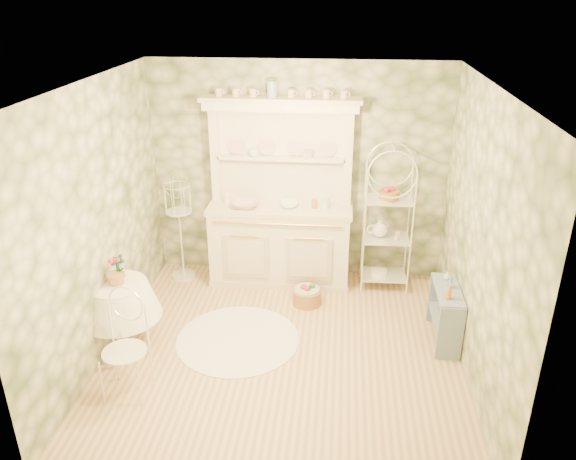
# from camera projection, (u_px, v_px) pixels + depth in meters

# --- Properties ---
(floor) EXTENTS (3.60, 3.60, 0.00)m
(floor) POSITION_uv_depth(u_px,v_px,m) (283.00, 351.00, 5.80)
(floor) COLOR #D2AE80
(floor) RESTS_ON ground
(ceiling) EXTENTS (3.60, 3.60, 0.00)m
(ceiling) POSITION_uv_depth(u_px,v_px,m) (282.00, 85.00, 4.70)
(ceiling) COLOR white
(ceiling) RESTS_ON floor
(wall_left) EXTENTS (3.60, 3.60, 0.00)m
(wall_left) POSITION_uv_depth(u_px,v_px,m) (98.00, 225.00, 5.41)
(wall_left) COLOR beige
(wall_left) RESTS_ON floor
(wall_right) EXTENTS (3.60, 3.60, 0.00)m
(wall_right) POSITION_uv_depth(u_px,v_px,m) (480.00, 240.00, 5.09)
(wall_right) COLOR beige
(wall_right) RESTS_ON floor
(wall_back) EXTENTS (3.60, 3.60, 0.00)m
(wall_back) POSITION_uv_depth(u_px,v_px,m) (298.00, 173.00, 6.89)
(wall_back) COLOR beige
(wall_back) RESTS_ON floor
(wall_front) EXTENTS (3.60, 3.60, 0.00)m
(wall_front) POSITION_uv_depth(u_px,v_px,m) (253.00, 345.00, 3.61)
(wall_front) COLOR beige
(wall_front) RESTS_ON floor
(kitchen_dresser) EXTENTS (1.87, 0.61, 2.29)m
(kitchen_dresser) POSITION_uv_depth(u_px,v_px,m) (280.00, 196.00, 6.73)
(kitchen_dresser) COLOR white
(kitchen_dresser) RESTS_ON floor
(bakers_rack) EXTENTS (0.57, 0.41, 1.81)m
(bakers_rack) POSITION_uv_depth(u_px,v_px,m) (387.00, 219.00, 6.70)
(bakers_rack) COLOR white
(bakers_rack) RESTS_ON floor
(side_shelf) EXTENTS (0.31, 0.71, 0.59)m
(side_shelf) POSITION_uv_depth(u_px,v_px,m) (445.00, 316.00, 5.87)
(side_shelf) COLOR #798DA9
(side_shelf) RESTS_ON floor
(round_table) EXTENTS (0.82, 0.82, 0.71)m
(round_table) POSITION_uv_depth(u_px,v_px,m) (121.00, 314.00, 5.79)
(round_table) COLOR white
(round_table) RESTS_ON floor
(cafe_chair) EXTENTS (0.43, 0.43, 0.79)m
(cafe_chair) POSITION_uv_depth(u_px,v_px,m) (125.00, 357.00, 5.06)
(cafe_chair) COLOR white
(cafe_chair) RESTS_ON floor
(birdcage_stand) EXTENTS (0.39, 0.39, 1.52)m
(birdcage_stand) POSITION_uv_depth(u_px,v_px,m) (180.00, 223.00, 6.96)
(birdcage_stand) COLOR white
(birdcage_stand) RESTS_ON floor
(floor_basket) EXTENTS (0.41, 0.41, 0.20)m
(floor_basket) POSITION_uv_depth(u_px,v_px,m) (307.00, 296.00, 6.62)
(floor_basket) COLOR #AC7740
(floor_basket) RESTS_ON floor
(lace_rug) EXTENTS (1.68, 1.68, 0.01)m
(lace_rug) POSITION_uv_depth(u_px,v_px,m) (238.00, 339.00, 5.98)
(lace_rug) COLOR white
(lace_rug) RESTS_ON floor
(bowl_floral) EXTENTS (0.35, 0.35, 0.08)m
(bowl_floral) POSITION_uv_depth(u_px,v_px,m) (245.00, 207.00, 6.75)
(bowl_floral) COLOR white
(bowl_floral) RESTS_ON kitchen_dresser
(bowl_white) EXTENTS (0.25, 0.25, 0.07)m
(bowl_white) POSITION_uv_depth(u_px,v_px,m) (289.00, 206.00, 6.76)
(bowl_white) COLOR white
(bowl_white) RESTS_ON kitchen_dresser
(cup_left) EXTENTS (0.15, 0.15, 0.09)m
(cup_left) POSITION_uv_depth(u_px,v_px,m) (254.00, 154.00, 6.70)
(cup_left) COLOR white
(cup_left) RESTS_ON kitchen_dresser
(cup_right) EXTENTS (0.11, 0.11, 0.09)m
(cup_right) POSITION_uv_depth(u_px,v_px,m) (310.00, 155.00, 6.66)
(cup_right) COLOR white
(cup_right) RESTS_ON kitchen_dresser
(potted_geranium) EXTENTS (0.18, 0.16, 0.30)m
(potted_geranium) POSITION_uv_depth(u_px,v_px,m) (119.00, 270.00, 5.62)
(potted_geranium) COLOR #3F7238
(potted_geranium) RESTS_ON round_table
(bottle_amber) EXTENTS (0.07, 0.07, 0.16)m
(bottle_amber) POSITION_uv_depth(u_px,v_px,m) (449.00, 293.00, 5.54)
(bottle_amber) COLOR #BC7630
(bottle_amber) RESTS_ON side_shelf
(bottle_blue) EXTENTS (0.06, 0.06, 0.10)m
(bottle_blue) POSITION_uv_depth(u_px,v_px,m) (450.00, 284.00, 5.76)
(bottle_blue) COLOR #83A4CD
(bottle_blue) RESTS_ON side_shelf
(bottle_glass) EXTENTS (0.09, 0.09, 0.09)m
(bottle_glass) POSITION_uv_depth(u_px,v_px,m) (447.00, 277.00, 5.91)
(bottle_glass) COLOR silver
(bottle_glass) RESTS_ON side_shelf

